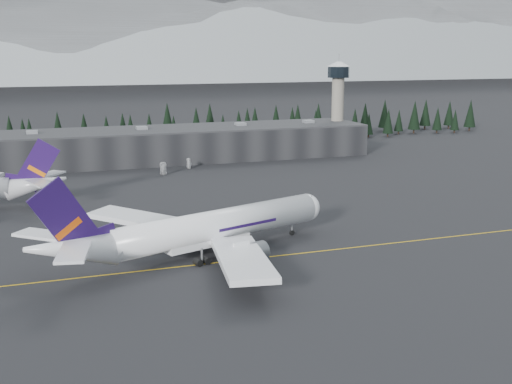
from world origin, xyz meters
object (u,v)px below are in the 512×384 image
object	(u,v)px
gse_vehicle_a	(163,173)
gse_vehicle_b	(189,167)
terminal	(168,144)
control_tower	(338,96)
jet_main	(194,230)

from	to	relation	value
gse_vehicle_a	gse_vehicle_b	bearing A→B (deg)	41.55
terminal	control_tower	distance (m)	76.98
control_tower	gse_vehicle_b	size ratio (longest dim) A/B	9.57
gse_vehicle_a	terminal	bearing A→B (deg)	77.58
gse_vehicle_a	jet_main	bearing A→B (deg)	-94.79
control_tower	gse_vehicle_b	distance (m)	78.80
terminal	jet_main	bearing A→B (deg)	-99.07
control_tower	jet_main	bearing A→B (deg)	-127.07
gse_vehicle_a	gse_vehicle_b	distance (m)	14.81
control_tower	jet_main	distance (m)	157.77
terminal	gse_vehicle_b	bearing A→B (deg)	-80.62
terminal	control_tower	bearing A→B (deg)	2.29
terminal	jet_main	distance (m)	123.65
control_tower	terminal	bearing A→B (deg)	-177.71
gse_vehicle_b	control_tower	bearing A→B (deg)	79.50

